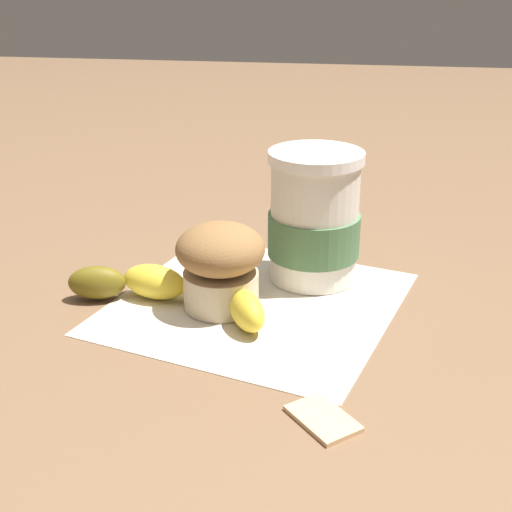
{
  "coord_description": "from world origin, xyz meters",
  "views": [
    {
      "loc": [
        0.57,
        0.09,
        0.3
      ],
      "look_at": [
        0.0,
        0.0,
        0.05
      ],
      "focal_mm": 50.0,
      "sensor_mm": 36.0,
      "label": 1
    }
  ],
  "objects": [
    {
      "name": "ground_plane",
      "position": [
        0.0,
        0.0,
        0.0
      ],
      "size": [
        3.0,
        3.0,
        0.0
      ],
      "primitive_type": "plane",
      "color": "brown"
    },
    {
      "name": "banana",
      "position": [
        0.02,
        -0.07,
        0.02
      ],
      "size": [
        0.09,
        0.2,
        0.03
      ],
      "color": "yellow",
      "rests_on": "paper_napkin"
    },
    {
      "name": "sugar_packet",
      "position": [
        0.17,
        0.07,
        0.0
      ],
      "size": [
        0.06,
        0.06,
        0.01
      ],
      "primitive_type": "cube",
      "rotation": [
        0.0,
        0.0,
        3.86
      ],
      "color": "#E0B27F",
      "rests_on": "ground_plane"
    },
    {
      "name": "paper_napkin",
      "position": [
        0.0,
        0.0,
        0.0
      ],
      "size": [
        0.3,
        0.3,
        0.0
      ],
      "primitive_type": "cube",
      "rotation": [
        0.0,
        0.0,
        -0.27
      ],
      "color": "beige",
      "rests_on": "ground_plane"
    },
    {
      "name": "coffee_cup",
      "position": [
        -0.06,
        0.05,
        0.06
      ],
      "size": [
        0.09,
        0.09,
        0.13
      ],
      "color": "silver",
      "rests_on": "paper_napkin"
    },
    {
      "name": "muffin",
      "position": [
        0.01,
        -0.03,
        0.04
      ],
      "size": [
        0.08,
        0.08,
        0.08
      ],
      "color": "beige",
      "rests_on": "paper_napkin"
    }
  ]
}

